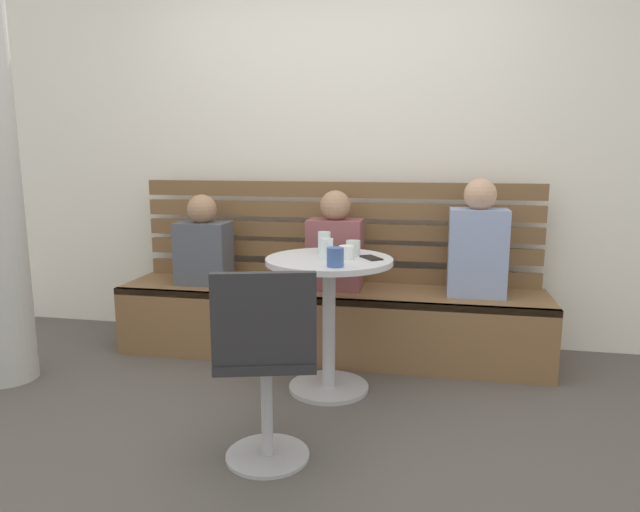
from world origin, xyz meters
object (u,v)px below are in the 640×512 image
object	(u,v)px
cup_mug_blue	(335,257)
cup_glass_tall	(324,242)
booth_bench	(329,322)
phone_on_table	(371,258)
cup_water_clear	(327,249)
cup_ceramic_white	(346,252)
cafe_table	(329,298)
person_child_left	(203,245)
person_adult	(478,244)
white_chair	(265,360)
person_child_middle	(335,246)
cup_glass_short	(353,248)

from	to	relation	value
cup_mug_blue	cup_glass_tall	distance (m)	0.38
booth_bench	phone_on_table	bearing A→B (deg)	-57.70
cup_water_clear	cup_ceramic_white	bearing A→B (deg)	18.11
booth_bench	cup_mug_blue	world-z (taller)	cup_mug_blue
cafe_table	person_child_left	size ratio (longest dim) A/B	1.26
cup_ceramic_white	person_adult	bearing A→B (deg)	37.97
cafe_table	cup_ceramic_white	world-z (taller)	cup_ceramic_white
booth_bench	cup_mug_blue	size ratio (longest dim) A/B	28.42
person_child_left	cup_ceramic_white	distance (m)	1.15
white_chair	cup_glass_tall	size ratio (longest dim) A/B	7.08
cafe_table	cup_mug_blue	xyz separation A→B (m)	(0.07, -0.22, 0.27)
person_adult	cafe_table	bearing A→B (deg)	-145.52
cup_ceramic_white	cup_mug_blue	bearing A→B (deg)	-96.07
person_child_middle	phone_on_table	xyz separation A→B (m)	(0.28, -0.52, 0.03)
booth_bench	cup_mug_blue	distance (m)	0.96
person_child_middle	cup_water_clear	bearing A→B (deg)	-84.64
booth_bench	phone_on_table	size ratio (longest dim) A/B	19.29
person_adult	person_child_middle	xyz separation A→B (m)	(-0.87, 0.00, -0.04)
booth_bench	cup_glass_short	xyz separation A→B (m)	(0.21, -0.42, 0.56)
cup_ceramic_white	phone_on_table	xyz separation A→B (m)	(0.13, 0.03, -0.03)
person_child_middle	cup_glass_tall	xyz separation A→B (m)	(0.01, -0.41, 0.09)
person_adult	cup_water_clear	distance (m)	1.00
booth_bench	cup_water_clear	distance (m)	0.81
person_child_middle	person_child_left	bearing A→B (deg)	-178.04
cafe_table	phone_on_table	size ratio (longest dim) A/B	5.29
person_adult	person_child_left	bearing A→B (deg)	-179.02
cafe_table	cup_ceramic_white	size ratio (longest dim) A/B	9.25
cup_glass_short	booth_bench	bearing A→B (deg)	116.61
person_child_left	person_child_middle	size ratio (longest dim) A/B	0.94
booth_bench	cup_ceramic_white	size ratio (longest dim) A/B	33.75
cafe_table	cup_mug_blue	size ratio (longest dim) A/B	7.79
person_adult	cup_water_clear	xyz separation A→B (m)	(-0.81, -0.59, 0.04)
person_child_middle	cup_glass_short	size ratio (longest dim) A/B	7.78
cup_glass_short	cafe_table	bearing A→B (deg)	-133.75
booth_bench	person_child_middle	distance (m)	0.49
white_chair	cup_water_clear	world-z (taller)	same
cup_water_clear	person_adult	bearing A→B (deg)	35.91
white_chair	cup_water_clear	xyz separation A→B (m)	(0.11, 0.78, 0.33)
cup_glass_tall	cafe_table	bearing A→B (deg)	-69.47
white_chair	person_child_middle	world-z (taller)	person_child_middle
cup_glass_tall	cup_ceramic_white	distance (m)	0.21
cup_mug_blue	phone_on_table	distance (m)	0.30
cup_ceramic_white	phone_on_table	world-z (taller)	cup_ceramic_white
cup_water_clear	phone_on_table	xyz separation A→B (m)	(0.23, 0.07, -0.05)
cup_glass_tall	person_child_middle	bearing A→B (deg)	91.11
white_chair	cup_glass_short	xyz separation A→B (m)	(0.23, 0.93, 0.32)
person_child_left	cup_water_clear	bearing A→B (deg)	-31.09
cup_water_clear	phone_on_table	distance (m)	0.24
cup_mug_blue	cup_glass_tall	size ratio (longest dim) A/B	0.79
booth_bench	cup_glass_short	world-z (taller)	cup_glass_short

